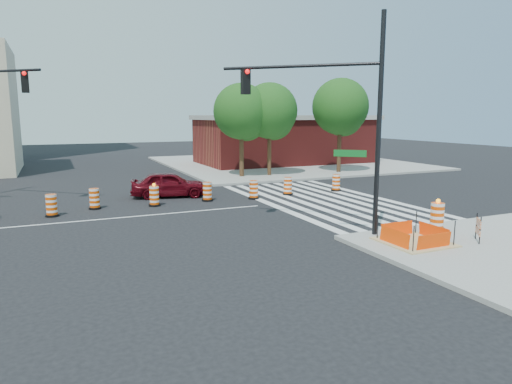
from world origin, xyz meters
TOP-DOWN VIEW (x-y plane):
  - ground at (0.00, 0.00)m, footprint 120.00×120.00m
  - sidewalk_ne at (18.00, 18.00)m, footprint 22.00×22.00m
  - crosswalk_east at (10.95, 0.00)m, footprint 6.75×13.50m
  - lane_centerline at (0.00, 0.00)m, footprint 14.00×0.12m
  - excavation_pit at (9.00, -9.00)m, footprint 2.20×2.20m
  - brick_storefront at (18.00, 18.00)m, footprint 16.50×8.50m
  - red_coupe at (3.50, 4.42)m, footprint 4.53×2.61m
  - signal_pole_se at (7.23, -6.34)m, footprint 4.59×4.21m
  - pit_drum at (11.05, -7.99)m, footprint 0.64×0.64m
  - barricade at (11.18, -9.77)m, footprint 0.55×0.65m
  - tree_north_c at (10.28, 10.08)m, footprint 4.06×4.06m
  - tree_north_d at (12.41, 9.83)m, footprint 4.10×4.10m
  - tree_north_e at (18.34, 9.41)m, footprint 4.39×4.39m
  - median_drum_3 at (-2.62, 1.54)m, footprint 0.60×0.60m
  - median_drum_4 at (-0.68, 2.53)m, footprint 0.60×0.60m
  - median_drum_5 at (2.17, 2.09)m, footprint 0.60×0.60m
  - median_drum_6 at (5.07, 2.33)m, footprint 0.60×0.60m
  - median_drum_7 at (7.61, 1.88)m, footprint 0.60×0.60m
  - median_drum_8 at (9.97, 2.30)m, footprint 0.60×0.60m
  - median_drum_9 at (13.30, 2.29)m, footprint 0.60×0.60m

SIDE VIEW (x-z plane):
  - ground at x=0.00m, z-range 0.00..0.00m
  - lane_centerline at x=0.00m, z-range 0.00..0.01m
  - crosswalk_east at x=10.95m, z-range 0.00..0.01m
  - sidewalk_ne at x=18.00m, z-range 0.00..0.15m
  - excavation_pit at x=9.00m, z-range -0.23..0.67m
  - median_drum_3 at x=-2.62m, z-range -0.03..0.99m
  - median_drum_4 at x=-0.68m, z-range -0.03..0.99m
  - median_drum_6 at x=5.07m, z-range -0.03..0.99m
  - median_drum_7 at x=7.61m, z-range -0.03..0.99m
  - median_drum_8 at x=9.97m, z-range -0.03..0.99m
  - median_drum_9 at x=13.30m, z-range -0.03..0.99m
  - median_drum_5 at x=2.17m, z-range -0.10..1.08m
  - pit_drum at x=11.05m, z-range 0.04..1.29m
  - barricade at x=11.18m, z-range 0.20..1.16m
  - red_coupe at x=3.50m, z-range 0.00..1.45m
  - brick_storefront at x=18.00m, z-range 0.02..4.62m
  - tree_north_c at x=10.28m, z-range 1.18..8.08m
  - tree_north_d at x=12.41m, z-range 1.20..8.17m
  - signal_pole_se at x=7.23m, z-range 0.91..8.97m
  - tree_north_e at x=18.34m, z-range 1.28..8.74m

